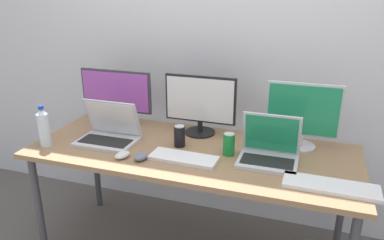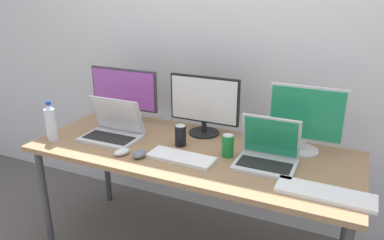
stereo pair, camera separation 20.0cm
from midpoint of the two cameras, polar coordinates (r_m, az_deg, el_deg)
name	(u,v)px [view 2 (the right image)]	position (r m, az deg, el deg)	size (l,w,h in m)	color
wall_back	(229,38)	(2.54, 7.95, 12.28)	(7.00, 0.08, 2.60)	silver
work_desk	(192,158)	(2.18, 2.64, -5.93)	(1.86, 0.75, 0.74)	#424247
monitor_left	(124,94)	(2.54, -8.09, 3.91)	(0.50, 0.22, 0.37)	#38383D
monitor_center	(204,104)	(2.31, 4.34, 2.40)	(0.45, 0.19, 0.37)	black
monitor_right	(306,118)	(2.17, 19.52, 0.22)	(0.41, 0.18, 0.38)	silver
laptop_silver	(113,129)	(2.32, -9.53, -1.45)	(0.35, 0.24, 0.25)	silver
laptop_secondary	(267,154)	(2.02, 14.22, -5.12)	(0.31, 0.24, 0.25)	silver
keyboard_main	(182,158)	(2.03, 1.25, -5.83)	(0.37, 0.14, 0.02)	white
keyboard_aux	(325,194)	(1.84, 22.63, -10.39)	(0.43, 0.14, 0.02)	white
mouse_by_keyboard	(122,152)	(2.10, -7.96, -4.89)	(0.06, 0.10, 0.04)	silver
mouse_by_laptop	(139,154)	(2.06, -5.26, -5.25)	(0.06, 0.09, 0.04)	slate
water_bottle	(51,122)	(2.36, -18.49, -0.40)	(0.06, 0.06, 0.25)	silver
soda_can_near_keyboard	(228,146)	(2.07, 8.28, -3.93)	(0.07, 0.07, 0.13)	#197F33
soda_can_by_laptop	(180,136)	(2.18, 0.86, -2.45)	(0.07, 0.07, 0.13)	black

